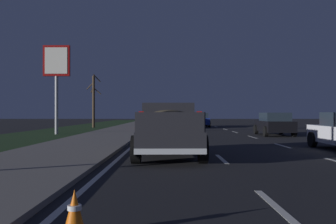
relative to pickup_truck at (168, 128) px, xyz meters
The scene contains 11 objects.
ground 15.06m from the pickup_truck, 13.47° to the right, with size 144.00×144.00×0.00m, color black.
sidewalk_shoulder 15.17m from the pickup_truck, 15.12° to the left, with size 108.00×4.00×0.12m, color slate.
grass_verge 17.16m from the pickup_truck, 31.48° to the left, with size 108.00×6.00×0.01m, color #1E3819.
lane_markings 18.03m from the pickup_truck, ahead, with size 108.00×7.04×0.01m.
pickup_truck is the anchor object (origin of this frame).
sedan_red 23.68m from the pickup_truck, ahead, with size 4.41×2.03×1.54m.
sedan_blue 27.97m from the pickup_truck, ahead, with size 4.40×2.03×1.54m.
sedan_black 14.07m from the pickup_truck, 30.45° to the right, with size 4.44×2.09×1.54m.
gas_price_sign 16.09m from the pickup_truck, 30.96° to the left, with size 0.27×1.90×6.36m.
bare_tree_far 27.19m from the pickup_truck, 17.11° to the left, with size 1.36×1.65×5.67m.
traffic_cone_near 8.50m from the pickup_truck, behind, with size 0.36×0.36×0.58m.
Camera 1 is at (-0.46, 3.46, 1.50)m, focal length 39.38 mm.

